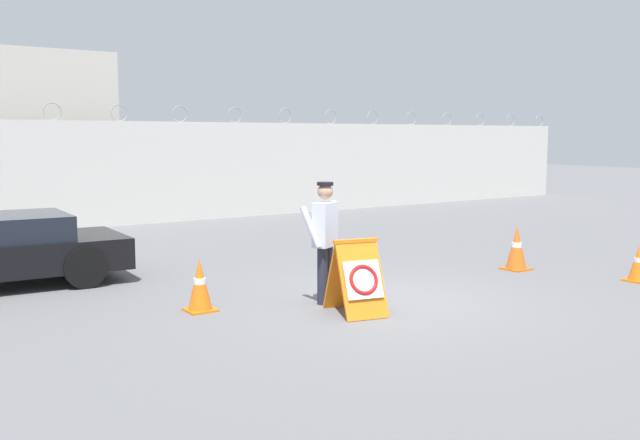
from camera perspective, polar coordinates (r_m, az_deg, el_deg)
name	(u,v)px	position (r m, az deg, el deg)	size (l,w,h in m)	color
ground_plane	(383,302)	(10.63, 5.07, -6.54)	(90.00, 90.00, 0.00)	slate
perimeter_wall	(121,173)	(20.23, -15.61, 3.63)	(36.00, 0.30, 3.30)	silver
barricade_sign	(357,277)	(9.80, 3.00, -4.58)	(0.79, 0.98, 1.04)	orange
security_guard	(325,236)	(10.34, 0.39, -1.27)	(0.69, 0.42, 1.78)	#232838
traffic_cone_near	(639,263)	(13.14, 24.17, -3.16)	(0.40, 0.40, 0.63)	orange
traffic_cone_mid	(200,285)	(10.11, -9.59, -5.17)	(0.39, 0.39, 0.74)	orange
traffic_cone_far	(517,248)	(13.52, 15.45, -2.18)	(0.44, 0.44, 0.80)	orange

